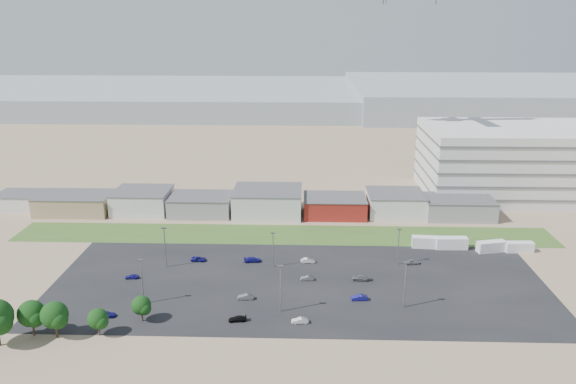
{
  "coord_description": "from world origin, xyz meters",
  "views": [
    {
      "loc": [
        6.28,
        -104.27,
        61.82
      ],
      "look_at": [
        2.25,
        22.0,
        22.65
      ],
      "focal_mm": 35.0,
      "sensor_mm": 36.0,
      "label": 1
    }
  ],
  "objects_px": {
    "parked_car_5": "(132,276)",
    "parked_car_7": "(307,278)",
    "box_trailer_a": "(427,242)",
    "parked_car_10": "(106,314)",
    "parked_car_9": "(198,259)",
    "parked_car_1": "(359,297)",
    "parked_car_3": "(238,319)",
    "parked_car_12": "(360,278)",
    "parked_car_4": "(246,297)",
    "parked_car_11": "(308,260)",
    "parked_car_8": "(413,262)",
    "parked_car_13": "(300,321)",
    "parked_car_6": "(253,260)"
  },
  "relations": [
    {
      "from": "parked_car_3",
      "to": "parked_car_12",
      "type": "distance_m",
      "value": 34.65
    },
    {
      "from": "parked_car_9",
      "to": "parked_car_12",
      "type": "bearing_deg",
      "value": -98.84
    },
    {
      "from": "parked_car_5",
      "to": "parked_car_11",
      "type": "height_order",
      "value": "parked_car_11"
    },
    {
      "from": "box_trailer_a",
      "to": "parked_car_1",
      "type": "xyz_separation_m",
      "value": [
        -21.83,
        -31.7,
        -0.95
      ]
    },
    {
      "from": "parked_car_1",
      "to": "parked_car_7",
      "type": "xyz_separation_m",
      "value": [
        -11.96,
        9.85,
        -0.09
      ]
    },
    {
      "from": "parked_car_6",
      "to": "parked_car_12",
      "type": "relative_size",
      "value": 1.03
    },
    {
      "from": "parked_car_10",
      "to": "parked_car_9",
      "type": "bearing_deg",
      "value": -33.79
    },
    {
      "from": "parked_car_10",
      "to": "parked_car_12",
      "type": "bearing_deg",
      "value": -78.59
    },
    {
      "from": "parked_car_4",
      "to": "parked_car_13",
      "type": "bearing_deg",
      "value": 48.15
    },
    {
      "from": "parked_car_5",
      "to": "parked_car_7",
      "type": "height_order",
      "value": "parked_car_5"
    },
    {
      "from": "parked_car_3",
      "to": "parked_car_4",
      "type": "relative_size",
      "value": 1.03
    },
    {
      "from": "box_trailer_a",
      "to": "parked_car_13",
      "type": "relative_size",
      "value": 2.36
    },
    {
      "from": "parked_car_6",
      "to": "parked_car_7",
      "type": "bearing_deg",
      "value": -132.33
    },
    {
      "from": "box_trailer_a",
      "to": "parked_car_4",
      "type": "xyz_separation_m",
      "value": [
        -47.97,
        -32.16,
        -0.97
      ]
    },
    {
      "from": "parked_car_8",
      "to": "parked_car_12",
      "type": "distance_m",
      "value": 17.79
    },
    {
      "from": "parked_car_4",
      "to": "parked_car_6",
      "type": "distance_m",
      "value": 20.72
    },
    {
      "from": "parked_car_3",
      "to": "parked_car_12",
      "type": "bearing_deg",
      "value": 118.36
    },
    {
      "from": "parked_car_4",
      "to": "parked_car_8",
      "type": "bearing_deg",
      "value": 113.3
    },
    {
      "from": "parked_car_1",
      "to": "parked_car_5",
      "type": "height_order",
      "value": "parked_car_1"
    },
    {
      "from": "parked_car_5",
      "to": "parked_car_9",
      "type": "xyz_separation_m",
      "value": [
        14.54,
        11.05,
        0.0
      ]
    },
    {
      "from": "parked_car_11",
      "to": "parked_car_6",
      "type": "bearing_deg",
      "value": 85.4
    },
    {
      "from": "parked_car_9",
      "to": "parked_car_13",
      "type": "bearing_deg",
      "value": -133.79
    },
    {
      "from": "parked_car_4",
      "to": "parked_car_10",
      "type": "height_order",
      "value": "parked_car_4"
    },
    {
      "from": "box_trailer_a",
      "to": "parked_car_11",
      "type": "bearing_deg",
      "value": -156.65
    },
    {
      "from": "parked_car_1",
      "to": "parked_car_3",
      "type": "height_order",
      "value": "parked_car_1"
    },
    {
      "from": "parked_car_5",
      "to": "box_trailer_a",
      "type": "bearing_deg",
      "value": 101.93
    },
    {
      "from": "parked_car_3",
      "to": "parked_car_7",
      "type": "xyz_separation_m",
      "value": [
        14.89,
        20.09,
        -0.02
      ]
    },
    {
      "from": "parked_car_10",
      "to": "parked_car_13",
      "type": "xyz_separation_m",
      "value": [
        41.98,
        -1.18,
        -0.03
      ]
    },
    {
      "from": "parked_car_8",
      "to": "parked_car_10",
      "type": "height_order",
      "value": "parked_car_8"
    },
    {
      "from": "parked_car_1",
      "to": "parked_car_8",
      "type": "relative_size",
      "value": 1.03
    },
    {
      "from": "box_trailer_a",
      "to": "parked_car_1",
      "type": "relative_size",
      "value": 2.18
    },
    {
      "from": "parked_car_5",
      "to": "parked_car_7",
      "type": "distance_m",
      "value": 43.51
    },
    {
      "from": "parked_car_3",
      "to": "parked_car_9",
      "type": "bearing_deg",
      "value": -163.18
    },
    {
      "from": "parked_car_4",
      "to": "box_trailer_a",
      "type": "bearing_deg",
      "value": 120.88
    },
    {
      "from": "parked_car_10",
      "to": "parked_car_7",
      "type": "bearing_deg",
      "value": -73.85
    },
    {
      "from": "parked_car_3",
      "to": "box_trailer_a",
      "type": "bearing_deg",
      "value": 122.91
    },
    {
      "from": "parked_car_3",
      "to": "parked_car_4",
      "type": "height_order",
      "value": "parked_car_4"
    },
    {
      "from": "parked_car_9",
      "to": "box_trailer_a",
      "type": "bearing_deg",
      "value": -75.02
    },
    {
      "from": "parked_car_8",
      "to": "parked_car_9",
      "type": "height_order",
      "value": "parked_car_8"
    },
    {
      "from": "box_trailer_a",
      "to": "parked_car_10",
      "type": "bearing_deg",
      "value": -147.43
    },
    {
      "from": "parked_car_3",
      "to": "parked_car_8",
      "type": "relative_size",
      "value": 1.02
    },
    {
      "from": "parked_car_12",
      "to": "parked_car_6",
      "type": "bearing_deg",
      "value": -104.63
    },
    {
      "from": "parked_car_13",
      "to": "parked_car_5",
      "type": "bearing_deg",
      "value": -121.93
    },
    {
      "from": "parked_car_12",
      "to": "parked_car_13",
      "type": "distance_m",
      "value": 25.47
    },
    {
      "from": "parked_car_9",
      "to": "parked_car_12",
      "type": "xyz_separation_m",
      "value": [
        42.03,
        -10.19,
        0.07
      ]
    },
    {
      "from": "parked_car_9",
      "to": "parked_car_5",
      "type": "bearing_deg",
      "value": 132.02
    },
    {
      "from": "parked_car_1",
      "to": "parked_car_3",
      "type": "relative_size",
      "value": 1.0
    },
    {
      "from": "parked_car_11",
      "to": "parked_car_9",
      "type": "bearing_deg",
      "value": 85.09
    },
    {
      "from": "parked_car_11",
      "to": "box_trailer_a",
      "type": "bearing_deg",
      "value": -75.86
    },
    {
      "from": "parked_car_7",
      "to": "parked_car_8",
      "type": "relative_size",
      "value": 0.88
    }
  ]
}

